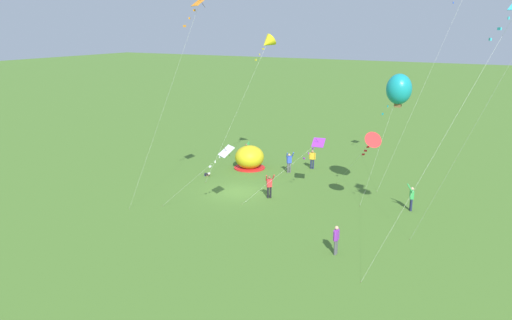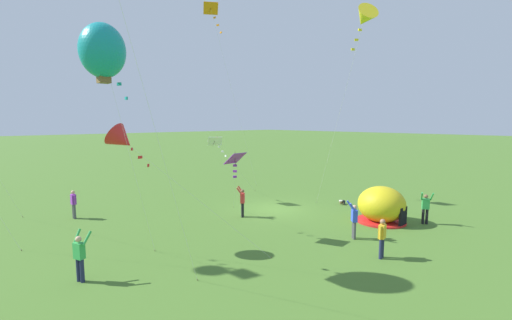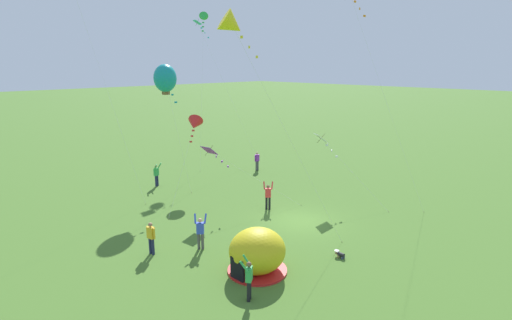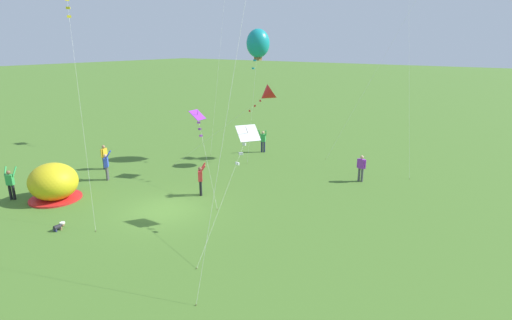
{
  "view_description": "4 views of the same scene",
  "coord_description": "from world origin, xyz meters",
  "px_view_note": "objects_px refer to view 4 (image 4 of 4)",
  "views": [
    {
      "loc": [
        31.66,
        18.91,
        12.6
      ],
      "look_at": [
        3.51,
        3.5,
        3.88
      ],
      "focal_mm": 35.0,
      "sensor_mm": 36.0,
      "label": 1
    },
    {
      "loc": [
        -15.48,
        16.11,
        5.86
      ],
      "look_at": [
        1.61,
        0.19,
        3.19
      ],
      "focal_mm": 24.0,
      "sensor_mm": 36.0,
      "label": 2
    },
    {
      "loc": [
        -18.31,
        -14.5,
        9.48
      ],
      "look_at": [
        1.22,
        5.04,
        2.83
      ],
      "focal_mm": 28.0,
      "sensor_mm": 36.0,
      "label": 3
    },
    {
      "loc": [
        15.28,
        -13.08,
        8.56
      ],
      "look_at": [
        2.49,
        4.89,
        2.03
      ],
      "focal_mm": 28.0,
      "sensor_mm": 36.0,
      "label": 4
    }
  ],
  "objects_px": {
    "popup_tent": "(53,182)",
    "person_arms_raised": "(10,183)",
    "kite_red": "(267,95)",
    "kite_teal": "(258,43)",
    "toddler_crawling": "(59,226)",
    "person_flying_kite": "(201,179)",
    "person_far_back": "(263,140)",
    "person_strolling": "(361,167)",
    "person_near_tent": "(107,165)",
    "kite_purple": "(198,118)",
    "person_with_toddler": "(104,156)",
    "kite_white": "(247,137)"
  },
  "relations": [
    {
      "from": "popup_tent",
      "to": "person_arms_raised",
      "type": "height_order",
      "value": "popup_tent"
    },
    {
      "from": "kite_red",
      "to": "kite_teal",
      "type": "height_order",
      "value": "kite_teal"
    },
    {
      "from": "kite_red",
      "to": "toddler_crawling",
      "type": "bearing_deg",
      "value": -97.8
    },
    {
      "from": "person_arms_raised",
      "to": "kite_teal",
      "type": "height_order",
      "value": "kite_teal"
    },
    {
      "from": "person_flying_kite",
      "to": "person_far_back",
      "type": "bearing_deg",
      "value": 103.76
    },
    {
      "from": "person_strolling",
      "to": "person_near_tent",
      "type": "xyz_separation_m",
      "value": [
        -13.42,
        -9.19,
        0.03
      ]
    },
    {
      "from": "toddler_crawling",
      "to": "kite_red",
      "type": "distance_m",
      "value": 15.49
    },
    {
      "from": "person_flying_kite",
      "to": "kite_teal",
      "type": "xyz_separation_m",
      "value": [
        -2.0,
        8.58,
        7.47
      ]
    },
    {
      "from": "person_near_tent",
      "to": "kite_purple",
      "type": "bearing_deg",
      "value": 44.28
    },
    {
      "from": "toddler_crawling",
      "to": "kite_red",
      "type": "bearing_deg",
      "value": 82.2
    },
    {
      "from": "person_strolling",
      "to": "kite_red",
      "type": "bearing_deg",
      "value": -177.46
    },
    {
      "from": "kite_purple",
      "to": "person_strolling",
      "type": "bearing_deg",
      "value": 28.79
    },
    {
      "from": "toddler_crawling",
      "to": "person_strolling",
      "type": "relative_size",
      "value": 0.32
    },
    {
      "from": "person_with_toddler",
      "to": "kite_white",
      "type": "xyz_separation_m",
      "value": [
        13.16,
        -1.02,
        3.32
      ]
    },
    {
      "from": "person_with_toddler",
      "to": "kite_teal",
      "type": "distance_m",
      "value": 13.46
    },
    {
      "from": "person_with_toddler",
      "to": "person_strolling",
      "type": "bearing_deg",
      "value": 26.87
    },
    {
      "from": "person_near_tent",
      "to": "person_arms_raised",
      "type": "bearing_deg",
      "value": -105.83
    },
    {
      "from": "person_with_toddler",
      "to": "person_flying_kite",
      "type": "distance_m",
      "value": 8.9
    },
    {
      "from": "popup_tent",
      "to": "person_arms_raised",
      "type": "relative_size",
      "value": 1.49
    },
    {
      "from": "kite_white",
      "to": "kite_purple",
      "type": "relative_size",
      "value": 1.04
    },
    {
      "from": "kite_white",
      "to": "person_strolling",
      "type": "bearing_deg",
      "value": 74.93
    },
    {
      "from": "popup_tent",
      "to": "kite_red",
      "type": "xyz_separation_m",
      "value": [
        5.91,
        12.61,
        4.04
      ]
    },
    {
      "from": "toddler_crawling",
      "to": "kite_purple",
      "type": "bearing_deg",
      "value": 90.67
    },
    {
      "from": "person_strolling",
      "to": "person_near_tent",
      "type": "bearing_deg",
      "value": -145.62
    },
    {
      "from": "popup_tent",
      "to": "kite_purple",
      "type": "distance_m",
      "value": 9.2
    },
    {
      "from": "person_near_tent",
      "to": "kite_teal",
      "type": "height_order",
      "value": "kite_teal"
    },
    {
      "from": "person_flying_kite",
      "to": "kite_white",
      "type": "height_order",
      "value": "kite_white"
    },
    {
      "from": "person_arms_raised",
      "to": "kite_teal",
      "type": "xyz_separation_m",
      "value": [
        6.22,
        15.26,
        7.47
      ]
    },
    {
      "from": "person_far_back",
      "to": "person_flying_kite",
      "type": "distance_m",
      "value": 10.19
    },
    {
      "from": "person_arms_raised",
      "to": "kite_teal",
      "type": "bearing_deg",
      "value": 67.82
    },
    {
      "from": "person_arms_raised",
      "to": "kite_white",
      "type": "xyz_separation_m",
      "value": [
        12.49,
        5.44,
        3.28
      ]
    },
    {
      "from": "person_arms_raised",
      "to": "kite_purple",
      "type": "distance_m",
      "value": 11.28
    },
    {
      "from": "person_arms_raised",
      "to": "kite_red",
      "type": "bearing_deg",
      "value": 60.86
    },
    {
      "from": "toddler_crawling",
      "to": "kite_red",
      "type": "height_order",
      "value": "kite_red"
    },
    {
      "from": "toddler_crawling",
      "to": "kite_white",
      "type": "height_order",
      "value": "kite_white"
    },
    {
      "from": "person_with_toddler",
      "to": "person_arms_raised",
      "type": "relative_size",
      "value": 0.91
    },
    {
      "from": "kite_purple",
      "to": "kite_red",
      "type": "bearing_deg",
      "value": 65.93
    },
    {
      "from": "popup_tent",
      "to": "person_near_tent",
      "type": "height_order",
      "value": "popup_tent"
    },
    {
      "from": "person_strolling",
      "to": "kite_purple",
      "type": "height_order",
      "value": "kite_purple"
    },
    {
      "from": "kite_teal",
      "to": "person_arms_raised",
      "type": "bearing_deg",
      "value": -112.18
    },
    {
      "from": "person_with_toddler",
      "to": "person_near_tent",
      "type": "xyz_separation_m",
      "value": [
        2.13,
        -1.3,
        0.03
      ]
    },
    {
      "from": "popup_tent",
      "to": "person_flying_kite",
      "type": "distance_m",
      "value": 8.21
    },
    {
      "from": "person_far_back",
      "to": "kite_white",
      "type": "xyz_separation_m",
      "value": [
        6.69,
        -11.14,
        3.28
      ]
    },
    {
      "from": "popup_tent",
      "to": "kite_white",
      "type": "distance_m",
      "value": 11.78
    },
    {
      "from": "popup_tent",
      "to": "kite_teal",
      "type": "bearing_deg",
      "value": 72.72
    },
    {
      "from": "person_arms_raised",
      "to": "kite_purple",
      "type": "height_order",
      "value": "kite_purple"
    },
    {
      "from": "popup_tent",
      "to": "person_strolling",
      "type": "height_order",
      "value": "popup_tent"
    },
    {
      "from": "person_with_toddler",
      "to": "person_strolling",
      "type": "relative_size",
      "value": 1.0
    },
    {
      "from": "kite_red",
      "to": "kite_teal",
      "type": "distance_m",
      "value": 3.98
    },
    {
      "from": "person_flying_kite",
      "to": "kite_white",
      "type": "xyz_separation_m",
      "value": [
        4.26,
        -1.24,
        3.28
      ]
    }
  ]
}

